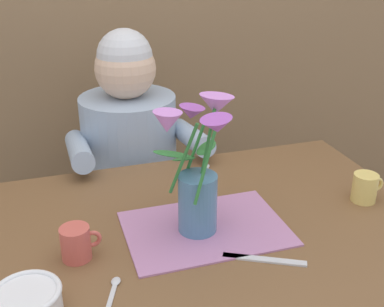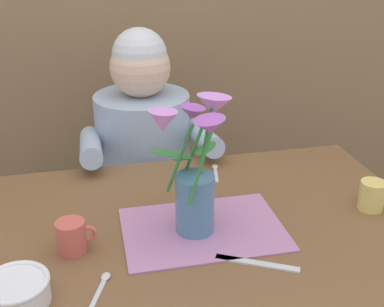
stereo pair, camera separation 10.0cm
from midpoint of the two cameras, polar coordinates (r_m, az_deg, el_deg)
dining_table at (r=1.31m, az=-1.40°, el=-12.03°), size 1.20×0.80×0.74m
seated_person at (r=1.85m, az=-8.57°, el=-3.44°), size 0.45×0.47×1.14m
striped_placemat at (r=1.24m, az=-0.75°, el=-8.82°), size 0.40×0.28×0.00m
flower_vase at (r=1.15m, az=-1.84°, el=-2.31°), size 0.21×0.26×0.35m
ceramic_bowl at (r=1.05m, az=-21.43°, el=-15.84°), size 0.14×0.14×0.06m
dinner_knife at (r=1.14m, az=5.93°, el=-12.32°), size 0.18×0.10×0.00m
coffee_cup at (r=1.16m, az=-15.83°, el=-10.11°), size 0.09×0.07×0.08m
tea_cup at (r=1.41m, az=17.72°, el=-3.86°), size 0.09×0.07×0.08m
spoon_0 at (r=1.53m, az=-0.03°, el=-1.92°), size 0.04×0.12×0.01m
spoon_1 at (r=1.07m, az=-11.93°, el=-15.41°), size 0.06×0.12×0.01m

